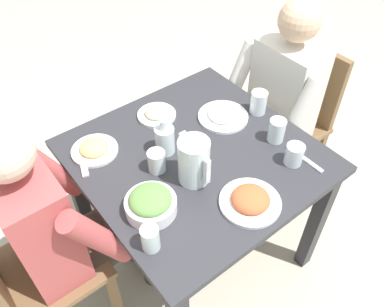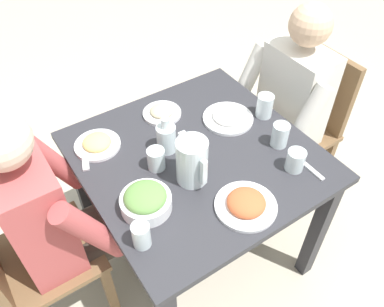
{
  "view_description": "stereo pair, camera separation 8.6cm",
  "coord_description": "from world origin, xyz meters",
  "px_view_note": "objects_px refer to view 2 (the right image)",
  "views": [
    {
      "loc": [
        0.88,
        -0.72,
        1.88
      ],
      "look_at": [
        0.03,
        -0.04,
        0.79
      ],
      "focal_mm": 36.77,
      "sensor_mm": 36.0,
      "label": 1
    },
    {
      "loc": [
        0.93,
        -0.65,
        1.88
      ],
      "look_at": [
        0.03,
        -0.04,
        0.79
      ],
      "focal_mm": 36.77,
      "sensor_mm": 36.0,
      "label": 2
    }
  ],
  "objects_px": {
    "chair_near": "(23,260)",
    "chair_far": "(302,119)",
    "plate_beans": "(162,112)",
    "diner_far": "(279,112)",
    "water_glass_by_pitcher": "(141,235)",
    "water_glass_near_right": "(265,106)",
    "oil_carafe": "(166,139)",
    "plate_rice_curry": "(246,204)",
    "water_glass_near_left": "(156,159)",
    "dining_table": "(197,174)",
    "plate_fries": "(97,143)",
    "plate_yoghurt": "(228,117)",
    "water_glass_center": "(280,135)",
    "water_glass_far_right": "(295,160)",
    "water_pitcher": "(192,161)",
    "diner_near": "(64,214)",
    "salad_bowl": "(146,200)"
  },
  "relations": [
    {
      "from": "salad_bowl",
      "to": "water_glass_by_pitcher",
      "type": "distance_m",
      "value": 0.15
    },
    {
      "from": "diner_far",
      "to": "water_glass_near_left",
      "type": "bearing_deg",
      "value": -84.75
    },
    {
      "from": "chair_near",
      "to": "diner_near",
      "type": "bearing_deg",
      "value": 90.0
    },
    {
      "from": "plate_rice_curry",
      "to": "water_glass_far_right",
      "type": "height_order",
      "value": "water_glass_far_right"
    },
    {
      "from": "water_glass_center",
      "to": "water_glass_near_left",
      "type": "distance_m",
      "value": 0.52
    },
    {
      "from": "water_glass_near_right",
      "to": "water_glass_center",
      "type": "bearing_deg",
      "value": -22.2
    },
    {
      "from": "water_glass_near_right",
      "to": "water_glass_by_pitcher",
      "type": "height_order",
      "value": "water_glass_near_right"
    },
    {
      "from": "plate_fries",
      "to": "water_glass_near_left",
      "type": "bearing_deg",
      "value": 31.49
    },
    {
      "from": "plate_beans",
      "to": "water_glass_center",
      "type": "height_order",
      "value": "water_glass_center"
    },
    {
      "from": "plate_beans",
      "to": "oil_carafe",
      "type": "relative_size",
      "value": 1.06
    },
    {
      "from": "water_glass_far_right",
      "to": "water_glass_center",
      "type": "distance_m",
      "value": 0.14
    },
    {
      "from": "water_glass_far_right",
      "to": "oil_carafe",
      "type": "xyz_separation_m",
      "value": [
        -0.37,
        -0.36,
        0.01
      ]
    },
    {
      "from": "chair_near",
      "to": "plate_beans",
      "type": "bearing_deg",
      "value": 104.94
    },
    {
      "from": "water_glass_near_left",
      "to": "plate_fries",
      "type": "bearing_deg",
      "value": -148.51
    },
    {
      "from": "chair_near",
      "to": "plate_yoghurt",
      "type": "relative_size",
      "value": 3.89
    },
    {
      "from": "water_glass_near_right",
      "to": "oil_carafe",
      "type": "relative_size",
      "value": 0.65
    },
    {
      "from": "water_pitcher",
      "to": "plate_fries",
      "type": "relative_size",
      "value": 0.99
    },
    {
      "from": "water_glass_near_left",
      "to": "diner_far",
      "type": "bearing_deg",
      "value": 95.25
    },
    {
      "from": "diner_far",
      "to": "water_glass_far_right",
      "type": "bearing_deg",
      "value": -37.3
    },
    {
      "from": "chair_near",
      "to": "chair_far",
      "type": "xyz_separation_m",
      "value": [
        -0.0,
        1.52,
        0.0
      ]
    },
    {
      "from": "water_pitcher",
      "to": "plate_rice_curry",
      "type": "distance_m",
      "value": 0.25
    },
    {
      "from": "plate_fries",
      "to": "oil_carafe",
      "type": "xyz_separation_m",
      "value": [
        0.18,
        0.23,
        0.04
      ]
    },
    {
      "from": "plate_rice_curry",
      "to": "water_glass_near_right",
      "type": "xyz_separation_m",
      "value": [
        -0.36,
        0.4,
        0.03
      ]
    },
    {
      "from": "plate_rice_curry",
      "to": "plate_beans",
      "type": "distance_m",
      "value": 0.62
    },
    {
      "from": "plate_rice_curry",
      "to": "water_glass_by_pitcher",
      "type": "bearing_deg",
      "value": -101.0
    },
    {
      "from": "diner_far",
      "to": "water_glass_by_pitcher",
      "type": "relative_size",
      "value": 12.1
    },
    {
      "from": "water_pitcher",
      "to": "water_glass_near_right",
      "type": "bearing_deg",
      "value": 105.99
    },
    {
      "from": "plate_yoghurt",
      "to": "plate_fries",
      "type": "bearing_deg",
      "value": -106.49
    },
    {
      "from": "diner_near",
      "to": "water_glass_near_right",
      "type": "bearing_deg",
      "value": 86.83
    },
    {
      "from": "chair_near",
      "to": "water_glass_far_right",
      "type": "bearing_deg",
      "value": 70.43
    },
    {
      "from": "chair_far",
      "to": "oil_carafe",
      "type": "xyz_separation_m",
      "value": [
        0.0,
        -0.85,
        0.3
      ]
    },
    {
      "from": "water_pitcher",
      "to": "water_glass_far_right",
      "type": "bearing_deg",
      "value": 63.97
    },
    {
      "from": "water_glass_near_left",
      "to": "oil_carafe",
      "type": "relative_size",
      "value": 0.55
    },
    {
      "from": "diner_far",
      "to": "water_glass_center",
      "type": "height_order",
      "value": "diner_far"
    },
    {
      "from": "water_glass_near_left",
      "to": "water_pitcher",
      "type": "bearing_deg",
      "value": 33.14
    },
    {
      "from": "plate_yoghurt",
      "to": "water_glass_by_pitcher",
      "type": "xyz_separation_m",
      "value": [
        0.35,
        -0.63,
        0.03
      ]
    },
    {
      "from": "plate_yoghurt",
      "to": "water_glass_near_left",
      "type": "bearing_deg",
      "value": -79.78
    },
    {
      "from": "water_glass_center",
      "to": "chair_far",
      "type": "bearing_deg",
      "value": 118.02
    },
    {
      "from": "chair_far",
      "to": "plate_yoghurt",
      "type": "relative_size",
      "value": 3.89
    },
    {
      "from": "plate_beans",
      "to": "water_glass_center",
      "type": "relative_size",
      "value": 1.68
    },
    {
      "from": "diner_near",
      "to": "water_glass_center",
      "type": "distance_m",
      "value": 0.92
    },
    {
      "from": "chair_near",
      "to": "plate_rice_curry",
      "type": "height_order",
      "value": "chair_near"
    },
    {
      "from": "plate_rice_curry",
      "to": "chair_far",
      "type": "bearing_deg",
      "value": 118.51
    },
    {
      "from": "diner_far",
      "to": "water_glass_center",
      "type": "relative_size",
      "value": 11.32
    },
    {
      "from": "salad_bowl",
      "to": "plate_yoghurt",
      "type": "height_order",
      "value": "salad_bowl"
    },
    {
      "from": "chair_far",
      "to": "water_glass_near_right",
      "type": "height_order",
      "value": "chair_far"
    },
    {
      "from": "dining_table",
      "to": "chair_far",
      "type": "xyz_separation_m",
      "value": [
        -0.1,
        0.76,
        -0.12
      ]
    },
    {
      "from": "plate_rice_curry",
      "to": "oil_carafe",
      "type": "relative_size",
      "value": 1.38
    },
    {
      "from": "plate_rice_curry",
      "to": "water_glass_near_left",
      "type": "distance_m",
      "value": 0.39
    },
    {
      "from": "dining_table",
      "to": "water_pitcher",
      "type": "xyz_separation_m",
      "value": [
        0.1,
        -0.09,
        0.22
      ]
    }
  ]
}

